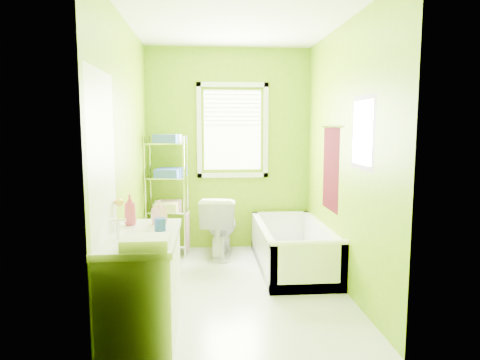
{
  "coord_description": "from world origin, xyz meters",
  "views": [
    {
      "loc": [
        -0.31,
        -4.11,
        1.61
      ],
      "look_at": [
        0.05,
        0.25,
        1.05
      ],
      "focal_mm": 32.0,
      "sensor_mm": 36.0,
      "label": 1
    }
  ],
  "objects": [
    {
      "name": "wire_shelf_unit",
      "position": [
        -0.76,
        1.17,
        0.91
      ],
      "size": [
        0.53,
        0.43,
        1.51
      ],
      "color": "silver",
      "rests_on": "ground"
    },
    {
      "name": "bathtub",
      "position": [
        0.67,
        0.52,
        0.17
      ],
      "size": [
        0.76,
        1.62,
        0.52
      ],
      "color": "white",
      "rests_on": "ground"
    },
    {
      "name": "vanity",
      "position": [
        -0.79,
        -0.9,
        0.43
      ],
      "size": [
        0.54,
        1.05,
        1.05
      ],
      "color": "white",
      "rests_on": "ground"
    },
    {
      "name": "window",
      "position": [
        0.05,
        1.42,
        1.61
      ],
      "size": [
        0.92,
        0.05,
        1.22
      ],
      "color": "white",
      "rests_on": "ground"
    },
    {
      "name": "ground",
      "position": [
        0.0,
        0.0,
        0.0
      ],
      "size": [
        2.9,
        2.9,
        0.0
      ],
      "primitive_type": "plane",
      "color": "silver",
      "rests_on": "ground"
    },
    {
      "name": "room_envelope",
      "position": [
        0.0,
        0.0,
        1.55
      ],
      "size": [
        2.14,
        2.94,
        2.62
      ],
      "color": "#6C9707",
      "rests_on": "ground"
    },
    {
      "name": "door",
      "position": [
        -1.04,
        -1.0,
        1.0
      ],
      "size": [
        0.09,
        0.8,
        2.0
      ],
      "color": "white",
      "rests_on": "ground"
    },
    {
      "name": "toilet",
      "position": [
        -0.13,
        1.06,
        0.38
      ],
      "size": [
        0.53,
        0.8,
        0.76
      ],
      "primitive_type": "imported",
      "rotation": [
        0.0,
        0.0,
        2.99
      ],
      "color": "white",
      "rests_on": "ground"
    },
    {
      "name": "right_wall_decor",
      "position": [
        1.04,
        -0.02,
        1.32
      ],
      "size": [
        0.04,
        1.48,
        1.17
      ],
      "color": "#3D070B",
      "rests_on": "ground"
    }
  ]
}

